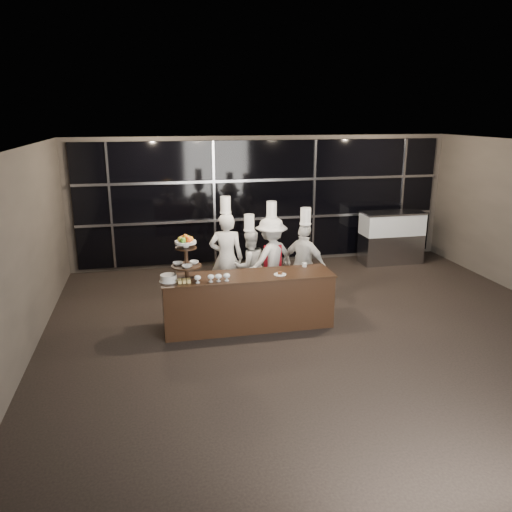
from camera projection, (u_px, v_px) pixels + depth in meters
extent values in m
plane|color=black|center=(339.00, 354.00, 7.48)|extent=(10.00, 10.00, 0.00)
plane|color=black|center=(349.00, 151.00, 6.66)|extent=(10.00, 10.00, 0.00)
plane|color=#473F38|center=(264.00, 201.00, 11.77)|extent=(9.00, 0.00, 9.00)
plane|color=#473F38|center=(1.00, 280.00, 6.16)|extent=(0.00, 10.00, 10.00)
cube|color=black|center=(265.00, 201.00, 11.71)|extent=(8.60, 0.04, 2.80)
cube|color=#A5A5AA|center=(265.00, 218.00, 11.78)|extent=(8.60, 0.06, 0.06)
cube|color=#A5A5AA|center=(265.00, 180.00, 11.53)|extent=(8.60, 0.06, 0.06)
cube|color=#A5A5AA|center=(111.00, 207.00, 10.98)|extent=(0.05, 0.05, 2.80)
cube|color=#A5A5AA|center=(214.00, 203.00, 11.44)|extent=(0.05, 0.05, 2.80)
cube|color=#A5A5AA|center=(314.00, 200.00, 11.93)|extent=(0.05, 0.05, 2.80)
cube|color=#A5A5AA|center=(402.00, 196.00, 12.39)|extent=(0.05, 0.05, 2.80)
cube|color=black|center=(248.00, 302.00, 8.34)|extent=(2.80, 0.70, 0.90)
cube|color=black|center=(248.00, 276.00, 8.21)|extent=(2.84, 0.74, 0.03)
cylinder|color=black|center=(187.00, 278.00, 8.00)|extent=(0.24, 0.24, 0.03)
cylinder|color=black|center=(186.00, 258.00, 7.91)|extent=(0.06, 0.06, 0.70)
cylinder|color=black|center=(186.00, 266.00, 7.95)|extent=(0.48, 0.48, 0.02)
cylinder|color=black|center=(186.00, 248.00, 7.86)|extent=(0.34, 0.34, 0.02)
cylinder|color=white|center=(186.00, 245.00, 7.85)|extent=(0.10, 0.10, 0.06)
cylinder|color=white|center=(186.00, 242.00, 7.84)|extent=(0.34, 0.34, 0.04)
sphere|color=orange|center=(191.00, 239.00, 7.84)|extent=(0.09, 0.09, 0.09)
sphere|color=#80AD2C|center=(188.00, 238.00, 7.90)|extent=(0.09, 0.09, 0.09)
sphere|color=#E94C13|center=(183.00, 238.00, 7.88)|extent=(0.09, 0.09, 0.09)
sphere|color=gold|center=(180.00, 240.00, 7.81)|extent=(0.09, 0.09, 0.09)
sphere|color=#65BD30|center=(183.00, 240.00, 7.75)|extent=(0.09, 0.09, 0.09)
sphere|color=#FF5415|center=(188.00, 240.00, 7.77)|extent=(0.09, 0.09, 0.09)
sphere|color=orange|center=(185.00, 237.00, 7.81)|extent=(0.09, 0.09, 0.09)
imported|color=white|center=(178.00, 263.00, 7.97)|extent=(0.16, 0.16, 0.04)
imported|color=white|center=(194.00, 262.00, 8.02)|extent=(0.15, 0.15, 0.05)
imported|color=white|center=(187.00, 266.00, 7.82)|extent=(0.16, 0.16, 0.04)
cylinder|color=silver|center=(198.00, 282.00, 7.83)|extent=(0.07, 0.07, 0.01)
cylinder|color=silver|center=(198.00, 281.00, 7.82)|extent=(0.02, 0.02, 0.05)
ellipsoid|color=silver|center=(197.00, 278.00, 7.81)|extent=(0.11, 0.11, 0.08)
ellipsoid|color=#08AB0A|center=(197.00, 277.00, 7.81)|extent=(0.08, 0.08, 0.05)
cylinder|color=silver|center=(211.00, 282.00, 7.87)|extent=(0.07, 0.07, 0.01)
cylinder|color=silver|center=(211.00, 280.00, 7.86)|extent=(0.02, 0.02, 0.05)
ellipsoid|color=silver|center=(211.00, 277.00, 7.85)|extent=(0.11, 0.11, 0.08)
ellipsoid|color=red|center=(211.00, 276.00, 7.85)|extent=(0.08, 0.08, 0.05)
cylinder|color=silver|center=(219.00, 281.00, 7.90)|extent=(0.07, 0.07, 0.01)
cylinder|color=silver|center=(219.00, 279.00, 7.89)|extent=(0.02, 0.02, 0.05)
ellipsoid|color=silver|center=(218.00, 276.00, 7.87)|extent=(0.11, 0.11, 0.08)
ellipsoid|color=beige|center=(218.00, 276.00, 7.87)|extent=(0.08, 0.08, 0.05)
cylinder|color=silver|center=(227.00, 280.00, 7.92)|extent=(0.07, 0.07, 0.01)
cylinder|color=silver|center=(227.00, 279.00, 7.91)|extent=(0.02, 0.02, 0.05)
ellipsoid|color=silver|center=(227.00, 276.00, 7.90)|extent=(0.11, 0.11, 0.08)
ellipsoid|color=#43270D|center=(227.00, 275.00, 7.90)|extent=(0.08, 0.08, 0.05)
cylinder|color=white|center=(169.00, 281.00, 7.90)|extent=(0.30, 0.30, 0.01)
cylinder|color=white|center=(169.00, 278.00, 7.88)|extent=(0.26, 0.26, 0.10)
cube|color=#E7CA71|center=(180.00, 282.00, 7.79)|extent=(0.05, 0.06, 0.05)
cube|color=#E7CA71|center=(184.00, 282.00, 7.80)|extent=(0.05, 0.06, 0.05)
cube|color=#E7CA71|center=(189.00, 281.00, 7.81)|extent=(0.05, 0.06, 0.05)
cube|color=#E7CA71|center=(180.00, 281.00, 7.85)|extent=(0.05, 0.06, 0.05)
cube|color=#E7CA71|center=(184.00, 280.00, 7.87)|extent=(0.05, 0.06, 0.05)
cube|color=#E7CA71|center=(189.00, 280.00, 7.88)|extent=(0.05, 0.06, 0.05)
cylinder|color=white|center=(280.00, 274.00, 8.22)|extent=(0.20, 0.20, 0.01)
cylinder|color=#4C2814|center=(280.00, 273.00, 8.21)|extent=(0.08, 0.08, 0.04)
cylinder|color=white|center=(304.00, 265.00, 8.65)|extent=(0.08, 0.08, 0.07)
cube|color=#A5A5AA|center=(390.00, 248.00, 12.03)|extent=(1.45, 0.62, 0.70)
cube|color=silver|center=(392.00, 224.00, 11.86)|extent=(1.45, 0.62, 0.50)
cube|color=#FFC67F|center=(392.00, 224.00, 11.86)|extent=(1.34, 0.52, 0.40)
cube|color=#A5A5AA|center=(393.00, 213.00, 11.79)|extent=(1.47, 0.64, 0.04)
imported|color=silver|center=(226.00, 258.00, 9.33)|extent=(0.70, 0.53, 1.74)
cylinder|color=white|center=(225.00, 205.00, 9.05)|extent=(0.19, 0.19, 0.30)
cylinder|color=white|center=(226.00, 212.00, 9.09)|extent=(0.21, 0.21, 0.03)
imported|color=silver|center=(249.00, 266.00, 9.46)|extent=(0.79, 0.69, 1.39)
cylinder|color=white|center=(249.00, 222.00, 9.23)|extent=(0.19, 0.19, 0.30)
cylinder|color=white|center=(249.00, 230.00, 9.27)|extent=(0.21, 0.21, 0.03)
imported|color=white|center=(271.00, 259.00, 9.51)|extent=(1.21, 1.02, 1.62)
cylinder|color=white|center=(272.00, 209.00, 9.25)|extent=(0.19, 0.19, 0.30)
cylinder|color=white|center=(272.00, 217.00, 9.29)|extent=(0.21, 0.21, 0.03)
cube|color=#A40C18|center=(273.00, 261.00, 9.40)|extent=(0.34, 0.03, 0.60)
imported|color=silver|center=(304.00, 265.00, 9.28)|extent=(0.89, 0.92, 1.54)
cylinder|color=white|center=(306.00, 216.00, 9.03)|extent=(0.19, 0.19, 0.30)
cylinder|color=white|center=(305.00, 224.00, 9.07)|extent=(0.21, 0.21, 0.03)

